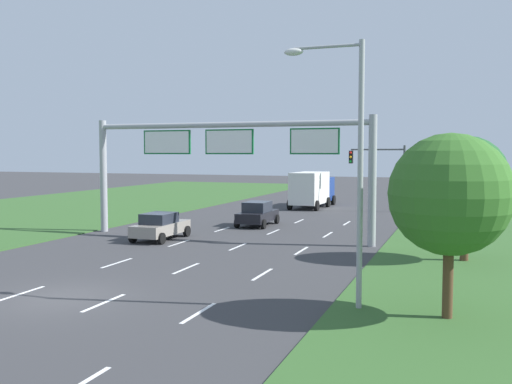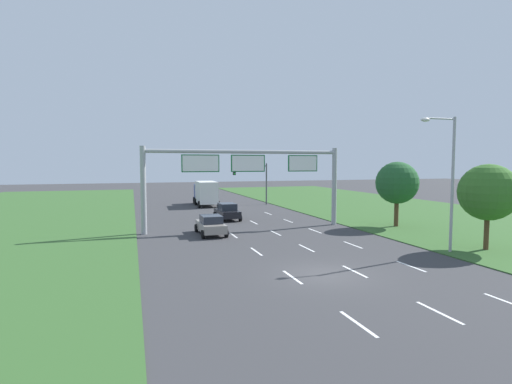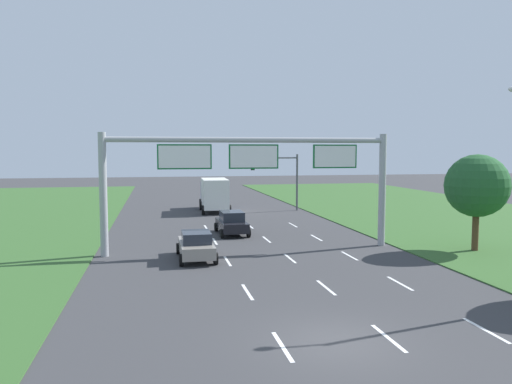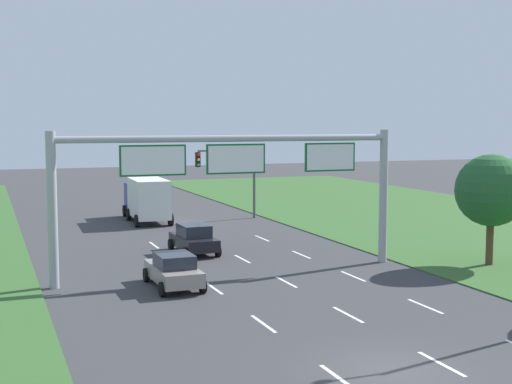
{
  "view_description": "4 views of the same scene",
  "coord_description": "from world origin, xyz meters",
  "px_view_note": "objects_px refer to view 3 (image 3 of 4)",
  "views": [
    {
      "loc": [
        12.94,
        -15.83,
        5.02
      ],
      "look_at": [
        1.24,
        16.23,
        2.63
      ],
      "focal_mm": 40.0,
      "sensor_mm": 36.0,
      "label": 1
    },
    {
      "loc": [
        -9.26,
        -17.99,
        5.65
      ],
      "look_at": [
        1.35,
        15.98,
        3.06
      ],
      "focal_mm": 28.0,
      "sensor_mm": 36.0,
      "label": 2
    },
    {
      "loc": [
        -5.44,
        -14.37,
        5.99
      ],
      "look_at": [
        0.31,
        14.44,
        3.53
      ],
      "focal_mm": 35.0,
      "sensor_mm": 36.0,
      "label": 3
    },
    {
      "loc": [
        -11.11,
        -17.77,
        7.37
      ],
      "look_at": [
        1.31,
        14.77,
        3.96
      ],
      "focal_mm": 50.0,
      "sensor_mm": 36.0,
      "label": 4
    }
  ],
  "objects_px": {
    "car_near_red": "(196,245)",
    "box_truck": "(214,194)",
    "car_lead_silver": "(232,223)",
    "roadside_tree_mid": "(477,186)",
    "traffic_light_mast": "(278,172)",
    "sign_gantry": "(252,168)"
  },
  "relations": [
    {
      "from": "car_lead_silver",
      "to": "sign_gantry",
      "type": "distance_m",
      "value": 7.28
    },
    {
      "from": "car_lead_silver",
      "to": "roadside_tree_mid",
      "type": "relative_size",
      "value": 0.72
    },
    {
      "from": "car_near_red",
      "to": "traffic_light_mast",
      "type": "bearing_deg",
      "value": 64.34
    },
    {
      "from": "car_near_red",
      "to": "traffic_light_mast",
      "type": "xyz_separation_m",
      "value": [
        9.69,
        20.51,
        3.08
      ]
    },
    {
      "from": "car_lead_silver",
      "to": "roadside_tree_mid",
      "type": "bearing_deg",
      "value": -34.61
    },
    {
      "from": "car_near_red",
      "to": "traffic_light_mast",
      "type": "relative_size",
      "value": 0.75
    },
    {
      "from": "roadside_tree_mid",
      "to": "car_near_red",
      "type": "bearing_deg",
      "value": 176.31
    },
    {
      "from": "car_lead_silver",
      "to": "traffic_light_mast",
      "type": "bearing_deg",
      "value": 61.75
    },
    {
      "from": "traffic_light_mast",
      "to": "roadside_tree_mid",
      "type": "distance_m",
      "value": 22.59
    },
    {
      "from": "box_truck",
      "to": "traffic_light_mast",
      "type": "distance_m",
      "value": 6.68
    },
    {
      "from": "box_truck",
      "to": "roadside_tree_mid",
      "type": "distance_m",
      "value": 26.16
    },
    {
      "from": "car_lead_silver",
      "to": "box_truck",
      "type": "height_order",
      "value": "box_truck"
    },
    {
      "from": "box_truck",
      "to": "sign_gantry",
      "type": "height_order",
      "value": "sign_gantry"
    },
    {
      "from": "box_truck",
      "to": "traffic_light_mast",
      "type": "relative_size",
      "value": 1.3
    },
    {
      "from": "car_near_red",
      "to": "traffic_light_mast",
      "type": "distance_m",
      "value": 22.89
    },
    {
      "from": "traffic_light_mast",
      "to": "roadside_tree_mid",
      "type": "bearing_deg",
      "value": -72.66
    },
    {
      "from": "car_lead_silver",
      "to": "sign_gantry",
      "type": "relative_size",
      "value": 0.24
    },
    {
      "from": "box_truck",
      "to": "roadside_tree_mid",
      "type": "xyz_separation_m",
      "value": [
        12.98,
        -22.6,
        2.17
      ]
    },
    {
      "from": "sign_gantry",
      "to": "roadside_tree_mid",
      "type": "xyz_separation_m",
      "value": [
        12.95,
        -2.81,
        -1.05
      ]
    },
    {
      "from": "car_near_red",
      "to": "box_truck",
      "type": "bearing_deg",
      "value": 80.56
    },
    {
      "from": "sign_gantry",
      "to": "car_lead_silver",
      "type": "bearing_deg",
      "value": 93.18
    },
    {
      "from": "car_near_red",
      "to": "roadside_tree_mid",
      "type": "distance_m",
      "value": 16.75
    }
  ]
}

